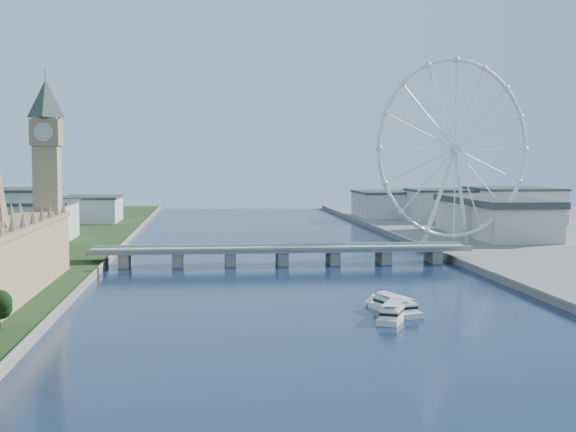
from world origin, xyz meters
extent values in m
cube|color=tan|center=(-128.00, 278.00, 43.00)|extent=(13.00, 13.00, 80.00)
cube|color=#937A59|center=(-128.00, 278.00, 75.00)|extent=(15.00, 15.00, 14.00)
pyramid|color=#2D3833|center=(-128.00, 278.00, 103.00)|extent=(20.02, 20.02, 20.00)
cube|color=gray|center=(0.00, 300.00, 8.50)|extent=(220.00, 22.00, 2.00)
cube|color=gray|center=(-90.00, 300.00, 3.75)|extent=(6.00, 20.00, 7.50)
cube|color=gray|center=(-60.00, 300.00, 3.75)|extent=(6.00, 20.00, 7.50)
cube|color=gray|center=(-30.00, 300.00, 3.75)|extent=(6.00, 20.00, 7.50)
cube|color=gray|center=(0.00, 300.00, 3.75)|extent=(6.00, 20.00, 7.50)
cube|color=gray|center=(30.00, 300.00, 3.75)|extent=(6.00, 20.00, 7.50)
cube|color=gray|center=(60.00, 300.00, 3.75)|extent=(6.00, 20.00, 7.50)
cube|color=gray|center=(90.00, 300.00, 3.75)|extent=(6.00, 20.00, 7.50)
torus|color=silver|center=(120.00, 355.00, 68.00)|extent=(113.60, 39.12, 118.60)
cylinder|color=silver|center=(120.00, 355.00, 68.00)|extent=(7.25, 6.61, 6.00)
cube|color=gray|center=(117.00, 365.00, 4.00)|extent=(14.00, 10.00, 2.00)
cube|color=beige|center=(-160.00, 430.00, 16.00)|extent=(40.00, 60.00, 26.00)
cube|color=beige|center=(-200.00, 520.00, 19.00)|extent=(60.00, 80.00, 32.00)
cube|color=beige|center=(-150.00, 600.00, 14.00)|extent=(50.00, 70.00, 22.00)
cube|color=beige|center=(180.00, 580.00, 17.00)|extent=(60.00, 60.00, 28.00)
cube|color=beige|center=(240.00, 560.00, 18.00)|extent=(70.00, 90.00, 30.00)
cube|color=beige|center=(140.00, 640.00, 15.00)|extent=(60.00, 80.00, 24.00)
camera|label=1|loc=(-43.32, -160.67, 60.45)|focal=50.00mm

